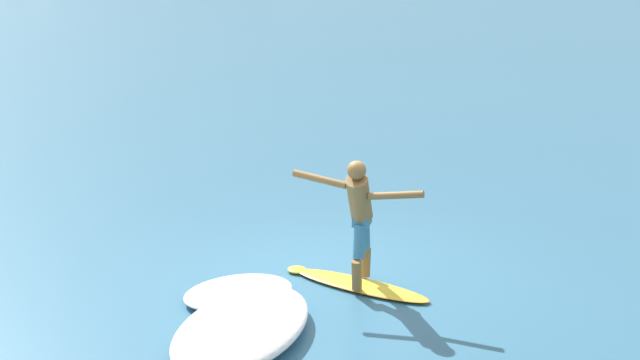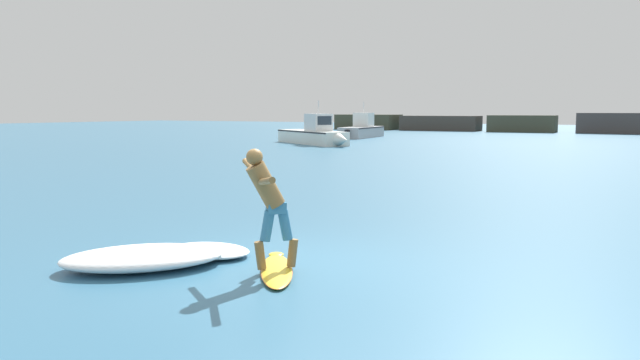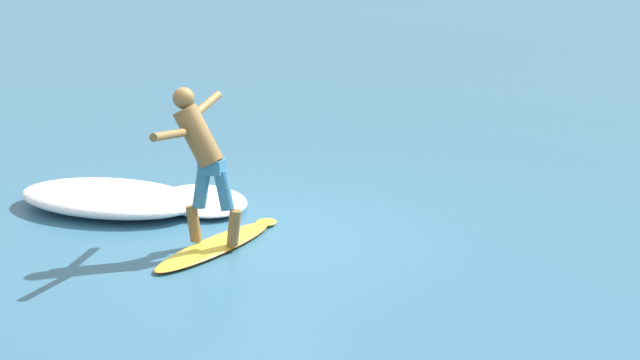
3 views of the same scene
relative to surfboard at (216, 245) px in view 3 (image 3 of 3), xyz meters
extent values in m
plane|color=#356A8B|center=(-0.21, 0.47, -0.04)|extent=(200.00, 200.00, 0.00)
ellipsoid|color=yellow|center=(0.02, -0.03, 0.00)|extent=(1.47, 1.86, 0.08)
ellipsoid|color=yellow|center=(-0.54, 0.79, 0.00)|extent=(0.36, 0.36, 0.06)
ellipsoid|color=#DB5B2D|center=(0.02, -0.03, 0.00)|extent=(1.49, 1.87, 0.03)
cone|color=black|center=(0.47, -0.69, -0.10)|extent=(0.07, 0.07, 0.14)
cone|color=black|center=(0.50, -0.50, -0.10)|extent=(0.07, 0.07, 0.14)
cone|color=black|center=(0.29, -0.64, -0.10)|extent=(0.07, 0.07, 0.14)
cylinder|color=brown|center=(-0.14, -0.21, 0.24)|extent=(0.21, 0.22, 0.41)
cylinder|color=teal|center=(-0.07, -0.13, 0.66)|extent=(0.26, 0.27, 0.45)
cylinder|color=brown|center=(0.18, 0.15, 0.24)|extent=(0.21, 0.22, 0.41)
cylinder|color=teal|center=(0.11, 0.07, 0.66)|extent=(0.26, 0.27, 0.45)
cube|color=teal|center=(0.02, -0.03, 0.92)|extent=(0.32, 0.33, 0.16)
cylinder|color=brown|center=(-0.08, -0.15, 1.24)|extent=(0.57, 0.60, 0.71)
sphere|color=brown|center=(-0.18, -0.26, 1.65)|extent=(0.24, 0.24, 0.24)
cylinder|color=brown|center=(0.22, -0.54, 1.36)|extent=(0.58, 0.54, 0.21)
cylinder|color=brown|center=(-0.52, 0.09, 1.48)|extent=(0.59, 0.52, 0.20)
ellipsoid|color=white|center=(-1.54, 0.32, 0.04)|extent=(1.50, 1.15, 0.16)
ellipsoid|color=white|center=(-1.87, -0.78, 0.12)|extent=(2.61, 2.66, 0.31)
camera|label=1|loc=(-4.80, -9.58, 4.71)|focal=50.00mm
camera|label=2|loc=(4.97, -7.34, 2.30)|focal=35.00mm
camera|label=3|loc=(10.75, -3.33, 3.96)|focal=60.00mm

